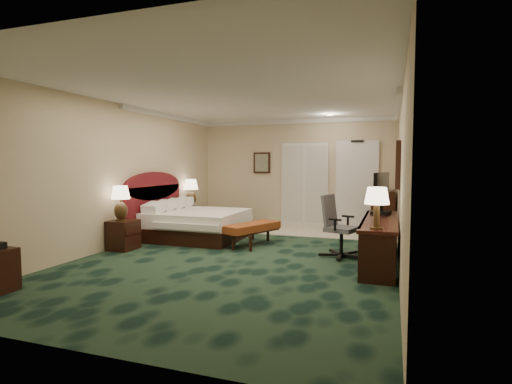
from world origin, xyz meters
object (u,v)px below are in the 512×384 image
(minibar, at_px, (383,211))
(lamp_near, at_px, (121,203))
(nightstand_near, at_px, (123,235))
(tv, at_px, (381,193))
(bed, at_px, (198,225))
(nightstand_far, at_px, (192,217))
(desk, at_px, (380,241))
(desk_chair, at_px, (342,226))
(bed_bench, at_px, (252,234))
(lamp_far, at_px, (191,193))

(minibar, bearing_deg, lamp_near, -141.68)
(nightstand_near, height_order, tv, tv)
(bed, xyz_separation_m, minibar, (3.67, 2.06, 0.19))
(lamp_near, xyz_separation_m, tv, (4.47, 1.21, 0.21))
(nightstand_far, height_order, tv, tv)
(nightstand_near, distance_m, minibar, 5.66)
(lamp_near, bearing_deg, desk, 6.39)
(desk, relative_size, desk_chair, 2.33)
(lamp_near, relative_size, bed_bench, 0.51)
(bed_bench, relative_size, minibar, 1.29)
(nightstand_near, relative_size, minibar, 0.55)
(nightstand_far, xyz_separation_m, minibar, (4.46, 0.83, 0.22))
(lamp_far, bearing_deg, bed, -56.71)
(lamp_far, relative_size, tv, 0.72)
(lamp_far, distance_m, desk_chair, 4.38)
(nightstand_far, relative_size, tv, 0.57)
(lamp_near, height_order, desk, lamp_near)
(nightstand_far, relative_size, lamp_far, 0.79)
(nightstand_far, distance_m, lamp_near, 2.76)
(bed_bench, xyz_separation_m, desk, (2.38, -0.67, 0.14))
(bed, distance_m, tv, 3.77)
(nightstand_far, distance_m, lamp_far, 0.60)
(desk, xyz_separation_m, tv, (-0.01, 0.71, 0.71))
(lamp_near, xyz_separation_m, desk_chair, (3.86, 0.73, -0.33))
(nightstand_far, xyz_separation_m, tv, (4.48, -1.48, 0.80))
(bed_bench, height_order, desk, desk)
(nightstand_near, relative_size, lamp_near, 0.85)
(bed, xyz_separation_m, lamp_far, (-0.82, 1.26, 0.57))
(nightstand_far, bearing_deg, lamp_near, -89.92)
(nightstand_far, bearing_deg, tv, -18.28)
(lamp_far, bearing_deg, tv, -18.44)
(nightstand_far, xyz_separation_m, desk, (4.49, -2.19, 0.09))
(nightstand_far, bearing_deg, minibar, 10.55)
(bed_bench, relative_size, desk, 0.51)
(lamp_near, distance_m, desk_chair, 3.94)
(nightstand_near, bearing_deg, desk, 5.79)
(bed_bench, bearing_deg, lamp_far, 167.24)
(nightstand_far, relative_size, minibar, 0.54)
(bed, distance_m, lamp_near, 1.75)
(lamp_near, relative_size, desk, 0.26)
(bed, relative_size, lamp_near, 2.91)
(desk, xyz_separation_m, desk_chair, (-0.62, 0.23, 0.17))
(nightstand_near, relative_size, nightstand_far, 1.02)
(bed, xyz_separation_m, lamp_near, (-0.79, -1.46, 0.56))
(bed, relative_size, minibar, 1.90)
(desk, distance_m, desk_chair, 0.69)
(tv, relative_size, desk_chair, 0.88)
(desk, relative_size, minibar, 2.51)
(bed_bench, distance_m, minibar, 3.34)
(tv, bearing_deg, lamp_far, 172.53)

